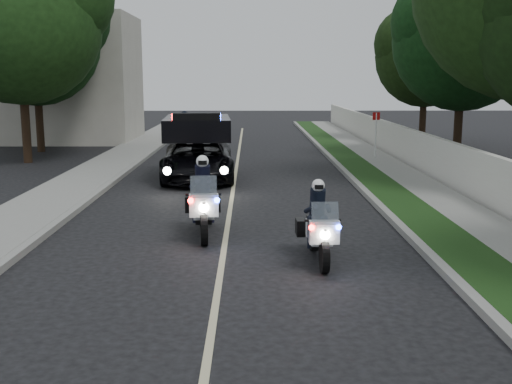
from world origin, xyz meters
TOP-DOWN VIEW (x-y plane):
  - ground at (0.00, 0.00)m, footprint 120.00×120.00m
  - curb_right at (4.10, 10.00)m, footprint 0.20×60.00m
  - grass_verge at (4.80, 10.00)m, footprint 1.20×60.00m
  - sidewalk_right at (6.10, 10.00)m, footprint 1.40×60.00m
  - property_wall at (7.10, 10.00)m, footprint 0.22×60.00m
  - curb_left at (-4.10, 10.00)m, footprint 0.20×60.00m
  - sidewalk_left at (-5.20, 10.00)m, footprint 2.00×60.00m
  - building_far at (-10.00, 26.00)m, footprint 8.00×6.00m
  - lane_marking at (0.00, 10.00)m, footprint 0.12×50.00m
  - police_moto_left at (-0.52, 4.12)m, footprint 0.94×2.21m
  - police_moto_right at (1.88, 2.06)m, footprint 0.72×1.91m
  - police_suv at (-1.30, 12.10)m, footprint 2.77×5.42m
  - bicycle at (-2.86, 22.58)m, footprint 0.69×1.88m
  - cyclist at (-2.86, 22.58)m, footprint 0.64×0.46m
  - sign_post at (6.00, 17.21)m, footprint 0.40×0.40m
  - tree_right_d at (9.54, 17.14)m, footprint 7.81×7.81m
  - tree_right_e at (10.08, 24.66)m, footprint 6.07×6.07m
  - tree_left_near at (-8.90, 16.63)m, footprint 7.74×7.74m
  - tree_left_far at (-9.65, 20.62)m, footprint 7.94×7.94m

SIDE VIEW (x-z plane):
  - ground at x=0.00m, z-range 0.00..0.00m
  - police_moto_left at x=-0.52m, z-range -0.91..0.91m
  - police_moto_right at x=1.88m, z-range -0.80..0.80m
  - police_suv at x=-1.30m, z-range -1.28..1.28m
  - bicycle at x=-2.86m, z-range -0.49..0.49m
  - cyclist at x=-2.86m, z-range -0.84..0.84m
  - sign_post at x=6.00m, z-range -1.08..1.08m
  - tree_right_d at x=9.54m, z-range -4.94..4.94m
  - tree_right_e at x=10.08m, z-range -4.55..4.55m
  - tree_left_near at x=-8.90m, z-range -5.63..5.63m
  - tree_left_far at x=-9.65m, z-range -5.14..5.14m
  - lane_marking at x=0.00m, z-range 0.00..0.01m
  - curb_right at x=4.10m, z-range 0.00..0.15m
  - curb_left at x=-4.10m, z-range 0.00..0.15m
  - grass_verge at x=4.80m, z-range 0.00..0.16m
  - sidewalk_right at x=6.10m, z-range 0.00..0.16m
  - sidewalk_left at x=-5.20m, z-range 0.00..0.16m
  - property_wall at x=7.10m, z-range 0.00..1.50m
  - building_far at x=-10.00m, z-range 0.00..7.00m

